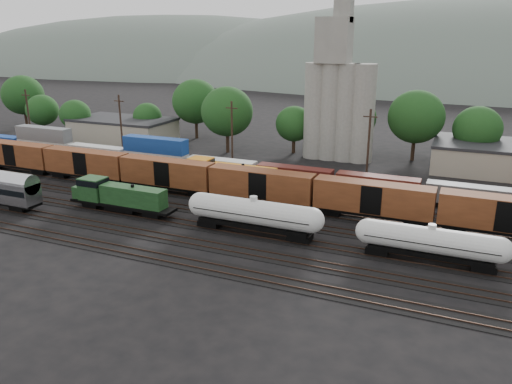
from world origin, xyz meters
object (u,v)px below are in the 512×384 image
at_px(grain_silo, 338,100).
at_px(green_locomotive, 117,195).
at_px(orange_locomotive, 226,174).
at_px(tank_car_a, 254,213).

bearing_deg(grain_silo, green_locomotive, -115.47).
relative_size(green_locomotive, orange_locomotive, 0.90).
bearing_deg(orange_locomotive, grain_silo, 67.79).
relative_size(tank_car_a, grain_silo, 0.60).
xyz_separation_m(green_locomotive, orange_locomotive, (8.91, 15.00, 0.10)).
distance_m(tank_car_a, grain_silo, 41.89).
bearing_deg(orange_locomotive, green_locomotive, -120.71).
height_order(green_locomotive, tank_car_a, tank_car_a).
bearing_deg(tank_car_a, orange_locomotive, 126.76).
height_order(tank_car_a, orange_locomotive, tank_car_a).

